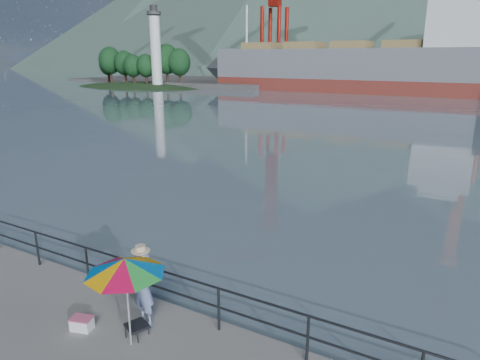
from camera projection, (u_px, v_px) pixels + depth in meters
The scene contains 9 objects.
harbor_water at pixel (460, 78), 117.59m from camera, with size 500.00×280.00×0.00m, color slate.
guardrail at pixel (116, 274), 10.48m from camera, with size 22.00×0.06×1.03m.
lighthouse_islet at pixel (138, 84), 87.07m from camera, with size 48.00×26.40×19.20m.
fisherman at pixel (143, 288), 9.19m from camera, with size 0.62×0.41×1.71m, color navy.
beach_umbrella at pixel (125, 266), 8.23m from camera, with size 1.87×1.87×1.93m.
folding_stool at pixel (137, 330), 8.94m from camera, with size 0.55×0.55×0.28m.
cooler_bag at pixel (82, 324), 9.17m from camera, with size 0.43×0.29×0.25m, color silver.
fishing_rod at pixel (161, 304), 10.13m from camera, with size 0.02×0.02×1.91m, color black.
bulk_carrier at pixel (364, 66), 72.26m from camera, with size 49.56×8.58×14.50m.
Camera 1 is at (7.33, -4.96, 5.65)m, focal length 32.00 mm.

